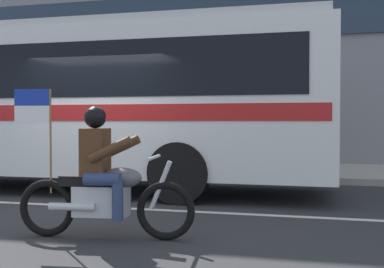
# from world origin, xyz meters

# --- Properties ---
(ground_plane) EXTENTS (60.00, 60.00, 0.00)m
(ground_plane) POSITION_xyz_m (0.00, 0.00, 0.00)
(ground_plane) COLOR #2B2B2D
(sidewalk_curb) EXTENTS (28.00, 3.80, 0.15)m
(sidewalk_curb) POSITION_xyz_m (0.00, 5.10, 0.07)
(sidewalk_curb) COLOR #A39E93
(sidewalk_curb) RESTS_ON ground_plane
(lane_center_stripe) EXTENTS (26.60, 0.14, 0.01)m
(lane_center_stripe) POSITION_xyz_m (0.00, -0.60, 0.00)
(lane_center_stripe) COLOR silver
(lane_center_stripe) RESTS_ON ground_plane
(transit_bus) EXTENTS (11.42, 2.64, 3.22)m
(transit_bus) POSITION_xyz_m (-1.64, 1.19, 1.88)
(transit_bus) COLOR white
(transit_bus) RESTS_ON ground_plane
(motorcycle_with_rider) EXTENTS (2.18, 0.68, 1.78)m
(motorcycle_with_rider) POSITION_xyz_m (1.31, -2.52, 0.67)
(motorcycle_with_rider) COLOR black
(motorcycle_with_rider) RESTS_ON ground_plane
(fire_hydrant) EXTENTS (0.22, 0.30, 0.75)m
(fire_hydrant) POSITION_xyz_m (3.39, 3.67, 0.52)
(fire_hydrant) COLOR red
(fire_hydrant) RESTS_ON sidewalk_curb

